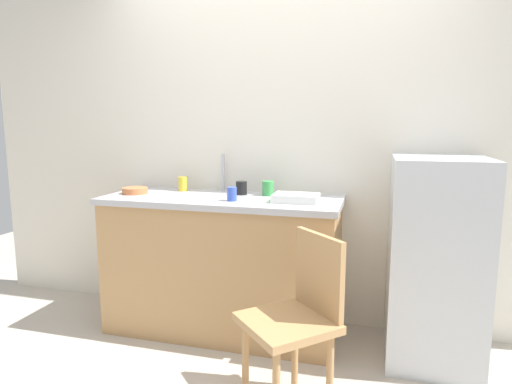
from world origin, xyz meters
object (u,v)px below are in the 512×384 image
(cup_black, at_px, (241,188))
(cup_yellow, at_px, (183,184))
(cup_blue, at_px, (232,194))
(cup_green, at_px, (268,188))
(chair, at_px, (298,315))
(terracotta_bowl, at_px, (135,191))
(refrigerator, at_px, (435,260))
(dish_tray, at_px, (296,198))

(cup_black, bearing_deg, cup_yellow, 174.26)
(cup_black, bearing_deg, cup_blue, -86.49)
(cup_green, distance_m, cup_yellow, 0.65)
(cup_green, height_order, cup_yellow, cup_yellow)
(chair, height_order, terracotta_bowl, terracotta_bowl)
(chair, xyz_separation_m, cup_blue, (-0.53, 0.59, 0.48))
(cup_yellow, bearing_deg, cup_green, -3.06)
(chair, distance_m, cup_black, 1.12)
(cup_green, bearing_deg, refrigerator, -7.63)
(cup_black, xyz_separation_m, cup_green, (0.19, 0.01, 0.00))
(chair, xyz_separation_m, cup_yellow, (-1.01, 0.89, 0.49))
(cup_black, height_order, cup_yellow, cup_yellow)
(refrigerator, relative_size, cup_black, 13.42)
(chair, xyz_separation_m, cup_green, (-0.36, 0.86, 0.49))
(refrigerator, bearing_deg, cup_green, 172.37)
(cup_yellow, bearing_deg, dish_tray, -14.39)
(dish_tray, bearing_deg, refrigerator, 3.21)
(dish_tray, xyz_separation_m, cup_green, (-0.23, 0.19, 0.02))
(chair, height_order, cup_yellow, cup_yellow)
(refrigerator, xyz_separation_m, chair, (-0.70, -0.71, -0.12))
(refrigerator, height_order, dish_tray, refrigerator)
(dish_tray, relative_size, cup_green, 2.82)
(dish_tray, height_order, cup_blue, cup_blue)
(refrigerator, bearing_deg, cup_blue, -174.34)
(terracotta_bowl, xyz_separation_m, cup_yellow, (0.27, 0.20, 0.03))
(chair, bearing_deg, cup_yellow, -175.56)
(refrigerator, height_order, cup_blue, refrigerator)
(chair, distance_m, dish_tray, 0.82)
(dish_tray, distance_m, cup_black, 0.45)
(cup_black, xyz_separation_m, cup_yellow, (-0.46, 0.05, 0.01))
(cup_yellow, bearing_deg, terracotta_bowl, -143.56)
(cup_blue, bearing_deg, cup_black, 93.51)
(terracotta_bowl, height_order, cup_green, cup_green)
(cup_black, bearing_deg, terracotta_bowl, -168.05)
(cup_green, bearing_deg, dish_tray, -39.73)
(cup_yellow, bearing_deg, cup_blue, -32.19)
(chair, relative_size, cup_blue, 10.13)
(dish_tray, distance_m, cup_green, 0.30)
(dish_tray, distance_m, cup_yellow, 0.90)
(chair, relative_size, cup_black, 9.69)
(chair, xyz_separation_m, terracotta_bowl, (-1.28, 0.69, 0.46))
(cup_black, height_order, cup_blue, cup_black)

